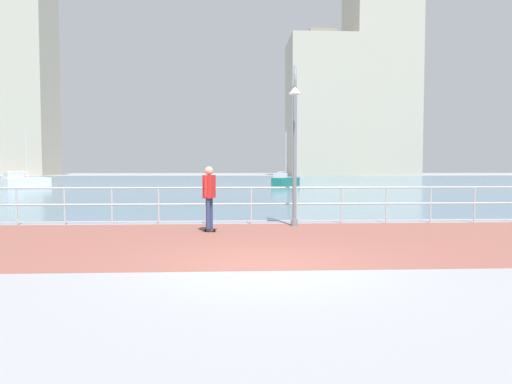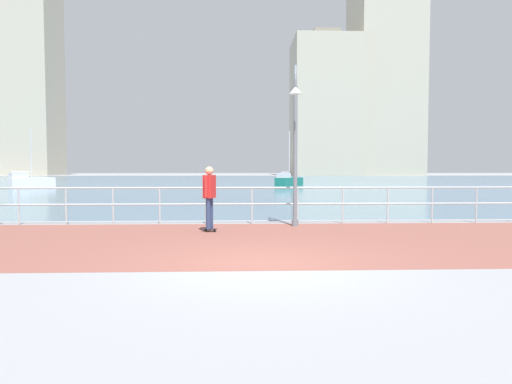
# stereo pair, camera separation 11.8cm
# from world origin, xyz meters

# --- Properties ---
(ground) EXTENTS (220.00, 220.00, 0.00)m
(ground) POSITION_xyz_m (0.00, 40.00, 0.00)
(ground) COLOR gray
(brick_paving) EXTENTS (28.00, 6.51, 0.01)m
(brick_paving) POSITION_xyz_m (0.00, 2.66, 0.00)
(brick_paving) COLOR brown
(brick_paving) RESTS_ON ground
(harbor_water) EXTENTS (180.00, 88.00, 0.00)m
(harbor_water) POSITION_xyz_m (0.00, 50.92, 0.00)
(harbor_water) COLOR slate
(harbor_water) RESTS_ON ground
(waterfront_railing) EXTENTS (25.25, 0.06, 1.13)m
(waterfront_railing) POSITION_xyz_m (0.00, 5.92, 0.78)
(waterfront_railing) COLOR #B2BCC1
(waterfront_railing) RESTS_ON ground
(lamppost) EXTENTS (0.36, 0.81, 4.68)m
(lamppost) POSITION_xyz_m (1.23, 5.14, 2.58)
(lamppost) COLOR slate
(lamppost) RESTS_ON ground
(skateboarder) EXTENTS (0.41, 0.55, 1.75)m
(skateboarder) POSITION_xyz_m (-1.19, 4.19, 1.05)
(skateboarder) COLOR black
(skateboarder) RESTS_ON ground
(sailboat_red) EXTENTS (3.53, 3.61, 5.42)m
(sailboat_red) POSITION_xyz_m (-19.30, 34.70, 0.52)
(sailboat_red) COLOR white
(sailboat_red) RESTS_ON ground
(sailboat_gray) EXTENTS (3.04, 3.70, 5.20)m
(sailboat_gray) POSITION_xyz_m (4.44, 36.02, 0.50)
(sailboat_gray) COLOR #197266
(sailboat_gray) RESTS_ON ground
(tower_concrete) EXTENTS (14.90, 17.30, 49.75)m
(tower_concrete) POSITION_xyz_m (35.12, 103.96, 24.04)
(tower_concrete) COLOR #B2AD99
(tower_concrete) RESTS_ON ground
(tower_beige) EXTENTS (17.10, 12.34, 48.70)m
(tower_beige) POSITION_xyz_m (-52.51, 105.77, 23.52)
(tower_beige) COLOR #B2AD99
(tower_beige) RESTS_ON ground
(tower_steel) EXTENTS (15.26, 14.65, 33.59)m
(tower_steel) POSITION_xyz_m (20.15, 100.83, 15.96)
(tower_steel) COLOR #B2AD99
(tower_steel) RESTS_ON ground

